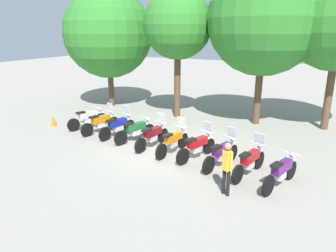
# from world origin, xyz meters

# --- Properties ---
(ground_plane) EXTENTS (80.00, 80.00, 0.00)m
(ground_plane) POSITION_xyz_m (0.00, 0.00, 0.00)
(ground_plane) COLOR gray
(motorcycle_0) EXTENTS (0.90, 2.10, 0.99)m
(motorcycle_0) POSITION_xyz_m (-4.79, 0.98, 0.50)
(motorcycle_0) COLOR black
(motorcycle_0) RESTS_ON ground_plane
(motorcycle_1) EXTENTS (0.80, 2.15, 1.37)m
(motorcycle_1) POSITION_xyz_m (-3.72, 0.69, 0.52)
(motorcycle_1) COLOR black
(motorcycle_1) RESTS_ON ground_plane
(motorcycle_2) EXTENTS (0.73, 2.17, 1.37)m
(motorcycle_2) POSITION_xyz_m (-2.66, 0.60, 0.52)
(motorcycle_2) COLOR black
(motorcycle_2) RESTS_ON ground_plane
(motorcycle_3) EXTENTS (0.91, 2.10, 0.99)m
(motorcycle_3) POSITION_xyz_m (-1.59, 0.44, 0.50)
(motorcycle_3) COLOR black
(motorcycle_3) RESTS_ON ground_plane
(motorcycle_4) EXTENTS (0.67, 2.18, 1.37)m
(motorcycle_4) POSITION_xyz_m (-0.53, 0.12, 0.52)
(motorcycle_4) COLOR black
(motorcycle_4) RESTS_ON ground_plane
(motorcycle_5) EXTENTS (0.67, 2.18, 1.37)m
(motorcycle_5) POSITION_xyz_m (0.54, -0.08, 0.52)
(motorcycle_5) COLOR black
(motorcycle_5) RESTS_ON ground_plane
(motorcycle_6) EXTENTS (0.86, 2.12, 1.37)m
(motorcycle_6) POSITION_xyz_m (1.61, -0.18, 0.52)
(motorcycle_6) COLOR black
(motorcycle_6) RESTS_ON ground_plane
(motorcycle_7) EXTENTS (0.80, 2.15, 1.37)m
(motorcycle_7) POSITION_xyz_m (2.67, -0.46, 0.52)
(motorcycle_7) COLOR black
(motorcycle_7) RESTS_ON ground_plane
(motorcycle_8) EXTENTS (0.79, 2.15, 1.37)m
(motorcycle_8) POSITION_xyz_m (3.74, -0.71, 0.52)
(motorcycle_8) COLOR black
(motorcycle_8) RESTS_ON ground_plane
(motorcycle_9) EXTENTS (0.86, 2.12, 0.99)m
(motorcycle_9) POSITION_xyz_m (4.80, -1.08, 0.50)
(motorcycle_9) COLOR black
(motorcycle_9) RESTS_ON ground_plane
(person_0) EXTENTS (0.39, 0.29, 1.66)m
(person_0) POSITION_xyz_m (3.43, -2.36, 0.96)
(person_0) COLOR black
(person_0) RESTS_ON ground_plane
(tree_0) EXTENTS (5.45, 5.45, 7.29)m
(tree_0) POSITION_xyz_m (-6.76, 5.54, 4.55)
(tree_0) COLOR brown
(tree_0) RESTS_ON ground_plane
(tree_1) EXTENTS (3.67, 3.67, 6.87)m
(tree_1) POSITION_xyz_m (-1.74, 5.00, 5.00)
(tree_1) COLOR brown
(tree_1) RESTS_ON ground_plane
(tree_2) EXTENTS (5.57, 5.57, 8.10)m
(tree_2) POSITION_xyz_m (2.57, 5.69, 5.30)
(tree_2) COLOR brown
(tree_2) RESTS_ON ground_plane
(traffic_cone) EXTENTS (0.32, 0.32, 0.55)m
(traffic_cone) POSITION_xyz_m (-6.67, 0.47, 0.28)
(traffic_cone) COLOR orange
(traffic_cone) RESTS_ON ground_plane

